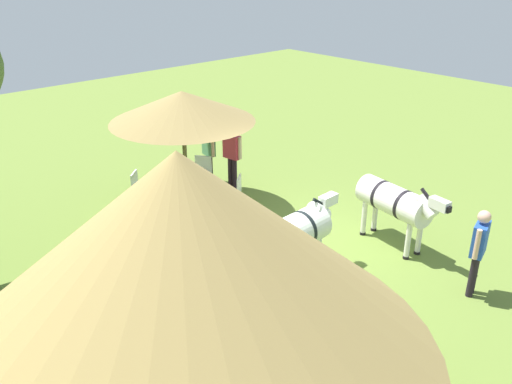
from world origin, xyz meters
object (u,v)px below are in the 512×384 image
Objects in this scene: thatched_hut at (187,319)px; zebra_nearest_camera at (294,234)px; patio_chair_near_hut at (169,210)px; guest_beside_umbrella at (232,151)px; guest_behind_table at (209,149)px; patio_chair_west_end at (235,191)px; zebra_by_umbrella at (396,202)px; shade_umbrella at (182,107)px; patio_dining_table at (187,184)px; patio_chair_east_end at (139,187)px; patio_chair_near_lawn at (202,171)px; standing_watcher at (479,245)px.

thatched_hut reaches higher than zebra_nearest_camera.
guest_beside_umbrella is (0.86, -2.54, 0.51)m from patio_chair_near_hut.
thatched_hut is 3.37× the size of guest_behind_table.
patio_chair_near_hut is 0.41× the size of zebra_nearest_camera.
thatched_hut is 7.35m from patio_chair_west_end.
zebra_nearest_camera is 0.95× the size of zebra_by_umbrella.
thatched_hut is at bearing 145.18° from shade_umbrella.
patio_chair_east_end is (0.85, 0.79, -0.13)m from patio_dining_table.
thatched_hut is 6.51m from patio_chair_near_hut.
guest_beside_umbrella is at bearing -42.87° from thatched_hut.
thatched_hut is at bearing 145.18° from patio_dining_table.
patio_chair_near_hut reaches higher than patio_dining_table.
guest_behind_table is at bearing -93.23° from patio_chair_near_lawn.
patio_chair_near_hut is 0.39× the size of zebra_by_umbrella.
zebra_nearest_camera reaches higher than patio_chair_west_end.
patio_chair_near_lawn is (0.66, -0.96, -0.13)m from patio_dining_table.
patio_dining_table is at bearing 90.00° from patio_chair_near_hut.
patio_chair_west_end is 0.54× the size of standing_watcher.
thatched_hut is 7.87m from patio_chair_east_end.
guest_behind_table reaches higher than patio_chair_near_lawn.
patio_dining_table is 0.60× the size of zebra_nearest_camera.
patio_chair_east_end is 6.00m from zebra_by_umbrella.
patio_chair_west_end and patio_chair_near_hut have the same top height.
patio_chair_near_lawn is at bearing 42.25° from patio_chair_west_end.
guest_beside_umbrella reaches higher than patio_chair_near_hut.
patio_chair_west_end is 0.52× the size of guest_beside_umbrella.
patio_dining_table is at bearing 90.00° from patio_chair_west_end.
shade_umbrella is 2.32m from patio_chair_west_end.
zebra_nearest_camera is at bearing 146.74° from guest_beside_umbrella.
thatched_hut reaches higher than patio_chair_west_end.
guest_behind_table reaches higher than patio_chair_east_end.
patio_chair_east_end is 2.23m from guest_behind_table.
patio_chair_east_end is (6.88, -3.40, -1.76)m from thatched_hut.
patio_chair_near_lawn is 0.39× the size of zebra_by_umbrella.
standing_watcher is (-7.22, -2.51, 0.49)m from patio_chair_east_end.
guest_behind_table is (1.82, -0.65, 0.42)m from patio_chair_west_end.
zebra_by_umbrella is at bearing 76.80° from zebra_nearest_camera.
thatched_hut is at bearing -174.01° from patio_chair_west_end.
patio_chair_near_hut is 6.32m from standing_watcher.
patio_chair_near_hut is at bearing 100.88° from guest_beside_umbrella.
guest_behind_table is (1.59, -2.35, 0.42)m from patio_chair_near_hut.
patio_dining_table is at bearing -90.00° from shade_umbrella.
patio_chair_near_lawn is at bearing -37.59° from thatched_hut.
patio_dining_table is 0.57× the size of zebra_by_umbrella.
patio_chair_east_end is at bearing 42.95° from shade_umbrella.
shade_umbrella reaches higher than patio_chair_east_end.
guest_behind_table is at bearing 157.09° from zebra_nearest_camera.
patio_chair_near_lawn and patio_chair_east_end have the same top height.
guest_beside_umbrella is at bearing -161.19° from patio_chair_near_lawn.
shade_umbrella reaches higher than standing_watcher.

